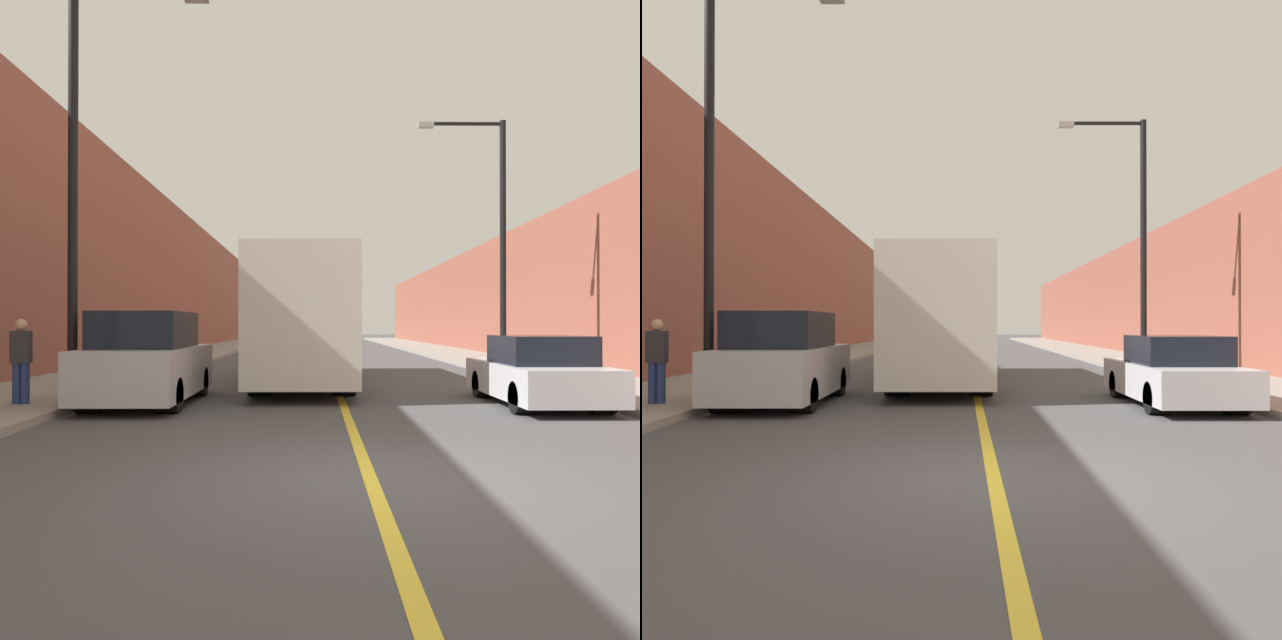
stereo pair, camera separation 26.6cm
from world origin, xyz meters
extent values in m
plane|color=#474749|center=(0.00, 0.00, 0.00)|extent=(200.00, 200.00, 0.00)
cube|color=gray|center=(-7.05, 30.00, 0.07)|extent=(3.66, 72.00, 0.15)
cube|color=gray|center=(7.05, 30.00, 0.07)|extent=(3.66, 72.00, 0.15)
cube|color=brown|center=(-10.88, 30.00, 4.43)|extent=(4.00, 72.00, 8.86)
cube|color=brown|center=(10.88, 30.00, 3.12)|extent=(4.00, 72.00, 6.24)
cube|color=gold|center=(0.00, 30.00, 0.00)|extent=(0.16, 72.00, 0.01)
cube|color=silver|center=(-0.89, 11.20, 1.87)|extent=(2.53, 10.52, 3.14)
cube|color=black|center=(-0.89, 5.97, 2.42)|extent=(2.15, 0.04, 1.41)
cylinder|color=black|center=(-1.88, 7.94, 0.50)|extent=(0.56, 1.01, 1.01)
cylinder|color=black|center=(0.09, 7.94, 0.50)|extent=(0.56, 1.01, 1.01)
cylinder|color=black|center=(-1.88, 14.46, 0.50)|extent=(0.56, 1.01, 1.01)
cylinder|color=black|center=(0.09, 14.46, 0.50)|extent=(0.56, 1.01, 1.01)
cube|color=silver|center=(-4.12, 6.49, 0.70)|extent=(1.94, 4.64, 0.99)
cube|color=black|center=(-4.12, 6.26, 1.57)|extent=(1.71, 2.55, 0.75)
cube|color=black|center=(-4.12, 4.20, 0.88)|extent=(1.65, 0.04, 0.45)
cylinder|color=black|center=(-4.88, 5.06, 0.34)|extent=(0.43, 0.68, 0.68)
cylinder|color=black|center=(-3.36, 5.06, 0.34)|extent=(0.43, 0.68, 0.68)
cylinder|color=black|center=(-4.88, 7.93, 0.34)|extent=(0.43, 0.68, 0.68)
cylinder|color=black|center=(-3.36, 7.93, 0.34)|extent=(0.43, 0.68, 0.68)
cube|color=silver|center=(4.05, 6.21, 0.53)|extent=(1.88, 4.40, 0.68)
cube|color=black|center=(4.05, 5.99, 1.16)|extent=(1.65, 1.98, 0.58)
cube|color=black|center=(4.05, 4.04, 0.65)|extent=(1.59, 0.04, 0.31)
cylinder|color=black|center=(3.32, 4.85, 0.31)|extent=(0.41, 0.62, 0.62)
cylinder|color=black|center=(4.78, 4.85, 0.31)|extent=(0.41, 0.62, 0.62)
cylinder|color=black|center=(3.32, 7.58, 0.31)|extent=(0.41, 0.62, 0.62)
cylinder|color=black|center=(4.78, 7.58, 0.31)|extent=(0.41, 0.62, 0.62)
cylinder|color=black|center=(-5.52, 5.93, 4.34)|extent=(0.20, 0.20, 8.39)
cylinder|color=black|center=(5.52, 13.32, 4.22)|extent=(0.20, 0.20, 8.15)
cylinder|color=black|center=(4.27, 13.32, 8.20)|extent=(2.50, 0.12, 0.12)
cube|color=#999993|center=(3.01, 13.32, 8.15)|extent=(0.50, 0.24, 0.16)
cylinder|color=navy|center=(-6.35, 5.31, 0.54)|extent=(0.16, 0.16, 0.79)
cylinder|color=navy|center=(-6.19, 5.31, 0.54)|extent=(0.16, 0.16, 0.79)
cube|color=#2D2D33|center=(-6.27, 5.31, 1.25)|extent=(0.36, 0.20, 0.62)
sphere|color=tan|center=(-6.27, 5.31, 1.67)|extent=(0.23, 0.23, 0.23)
camera|label=1|loc=(-0.61, -6.78, 1.68)|focal=35.00mm
camera|label=2|loc=(-0.35, -6.78, 1.68)|focal=35.00mm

